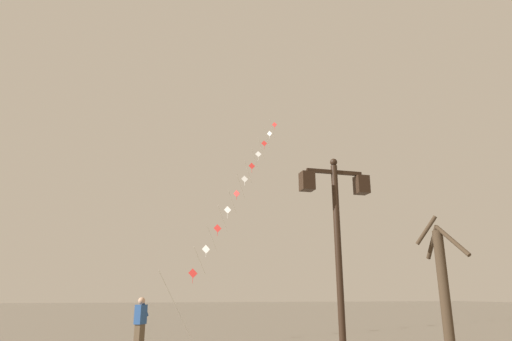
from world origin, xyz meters
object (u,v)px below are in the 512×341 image
twin_lantern_lamp_post (337,223)px  kite_flyer (140,323)px  kite_train (239,189)px  bare_tree (444,288)px

twin_lantern_lamp_post → kite_flyer: size_ratio=2.75×
twin_lantern_lamp_post → kite_flyer: (-3.85, 6.73, -2.36)m
kite_train → kite_flyer: bearing=-123.9°
twin_lantern_lamp_post → bare_tree: twin_lantern_lamp_post is taller
bare_tree → twin_lantern_lamp_post: bearing=-153.1°
kite_train → bare_tree: size_ratio=3.43×
kite_flyer → bare_tree: size_ratio=0.43×
bare_tree → kite_flyer: bearing=149.1°
twin_lantern_lamp_post → bare_tree: (4.01, 2.03, -1.29)m
twin_lantern_lamp_post → bare_tree: bearing=26.9°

